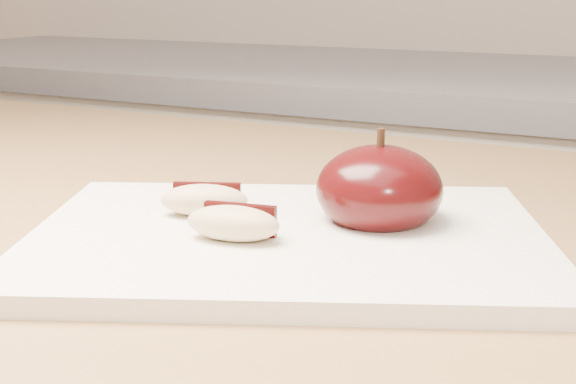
% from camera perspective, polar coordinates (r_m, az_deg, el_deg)
% --- Properties ---
extents(back_cabinet, '(2.40, 0.62, 0.94)m').
position_cam_1_polar(back_cabinet, '(1.39, 12.90, -11.12)').
color(back_cabinet, silver).
rests_on(back_cabinet, ground).
extents(cutting_board, '(0.40, 0.35, 0.01)m').
position_cam_1_polar(cutting_board, '(0.51, -0.00, -3.40)').
color(cutting_board, white).
rests_on(cutting_board, island_counter).
extents(apple_half, '(0.09, 0.09, 0.07)m').
position_cam_1_polar(apple_half, '(0.53, 6.51, 0.18)').
color(apple_half, black).
rests_on(apple_half, cutting_board).
extents(apple_wedge_a, '(0.07, 0.05, 0.02)m').
position_cam_1_polar(apple_wedge_a, '(0.54, -5.95, -0.55)').
color(apple_wedge_a, '#D1B684').
rests_on(apple_wedge_a, cutting_board).
extents(apple_wedge_b, '(0.06, 0.04, 0.02)m').
position_cam_1_polar(apple_wedge_b, '(0.49, -3.87, -2.19)').
color(apple_wedge_b, '#D1B684').
rests_on(apple_wedge_b, cutting_board).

